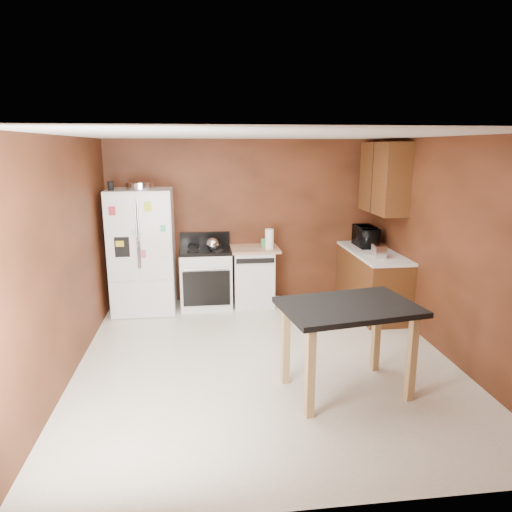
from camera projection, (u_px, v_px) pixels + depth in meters
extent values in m
plane|color=white|center=(265.00, 359.00, 5.25)|extent=(4.50, 4.50, 0.00)
plane|color=white|center=(267.00, 135.00, 4.67)|extent=(4.50, 4.50, 0.00)
plane|color=brown|center=(246.00, 221.00, 7.13)|extent=(4.20, 0.00, 4.20)
plane|color=brown|center=(318.00, 337.00, 2.79)|extent=(4.20, 0.00, 4.20)
plane|color=brown|center=(65.00, 259.00, 4.71)|extent=(0.00, 4.50, 4.50)
plane|color=brown|center=(448.00, 249.00, 5.20)|extent=(0.00, 4.50, 4.50)
cylinder|color=silver|center=(140.00, 186.00, 6.44)|extent=(0.39, 0.39, 0.10)
cylinder|color=black|center=(111.00, 186.00, 6.27)|extent=(0.08, 0.08, 0.12)
sphere|color=silver|center=(212.00, 244.00, 6.68)|extent=(0.19, 0.19, 0.19)
cylinder|color=white|center=(269.00, 239.00, 6.81)|extent=(0.17, 0.17, 0.30)
cylinder|color=#46B660|center=(264.00, 243.00, 7.01)|extent=(0.13, 0.13, 0.12)
cube|color=silver|center=(379.00, 251.00, 6.27)|extent=(0.16, 0.25, 0.17)
imported|color=black|center=(366.00, 237.00, 6.96)|extent=(0.34, 0.51, 0.28)
cube|color=white|center=(143.00, 251.00, 6.67)|extent=(0.90, 0.75, 1.80)
cube|color=white|center=(121.00, 238.00, 6.20)|extent=(0.43, 0.02, 1.20)
cube|color=white|center=(155.00, 237.00, 6.25)|extent=(0.43, 0.02, 1.20)
cube|color=white|center=(142.00, 300.00, 6.44)|extent=(0.88, 0.02, 0.54)
cube|color=black|center=(122.00, 247.00, 6.23)|extent=(0.20, 0.01, 0.28)
cylinder|color=silver|center=(137.00, 236.00, 6.20)|extent=(0.02, 0.02, 0.90)
cylinder|color=silver|center=(139.00, 236.00, 6.20)|extent=(0.02, 0.02, 0.90)
cube|color=#BA2B34|center=(112.00, 211.00, 6.08)|extent=(0.09, 0.00, 0.12)
cube|color=#E7FB35|center=(148.00, 207.00, 6.13)|extent=(0.10, 0.00, 0.13)
cube|color=#47C88E|center=(163.00, 228.00, 6.22)|extent=(0.07, 0.00, 0.09)
cube|color=gold|center=(120.00, 244.00, 6.19)|extent=(0.11, 0.00, 0.08)
cube|color=#C45775|center=(143.00, 254.00, 6.26)|extent=(0.08, 0.00, 0.11)
cube|color=white|center=(162.00, 264.00, 6.33)|extent=(0.09, 0.00, 0.10)
cube|color=#95E0CD|center=(134.00, 233.00, 6.18)|extent=(0.07, 0.00, 0.07)
cube|color=white|center=(206.00, 279.00, 6.93)|extent=(0.76, 0.65, 0.85)
cube|color=black|center=(205.00, 250.00, 6.83)|extent=(0.76, 0.65, 0.05)
cube|color=black|center=(205.00, 238.00, 7.08)|extent=(0.76, 0.06, 0.20)
cube|color=black|center=(207.00, 288.00, 6.62)|extent=(0.68, 0.02, 0.52)
cylinder|color=silver|center=(206.00, 269.00, 6.54)|extent=(0.62, 0.02, 0.02)
cylinder|color=black|center=(193.00, 246.00, 6.95)|extent=(0.17, 0.17, 0.02)
cylinder|color=black|center=(217.00, 246.00, 7.00)|extent=(0.17, 0.17, 0.02)
cylinder|color=black|center=(193.00, 251.00, 6.65)|extent=(0.17, 0.17, 0.02)
cylinder|color=black|center=(218.00, 250.00, 6.69)|extent=(0.17, 0.17, 0.02)
cube|color=white|center=(253.00, 277.00, 7.04)|extent=(0.60, 0.60, 0.85)
cube|color=black|center=(255.00, 261.00, 6.66)|extent=(0.56, 0.02, 0.07)
cube|color=tan|center=(253.00, 249.00, 6.94)|extent=(0.78, 0.62, 0.04)
cube|color=#5F2F1A|center=(372.00, 282.00, 6.76)|extent=(0.60, 1.55, 0.86)
cube|color=white|center=(374.00, 253.00, 6.65)|extent=(0.63, 1.58, 0.04)
cube|color=#5F2F1A|center=(384.00, 178.00, 6.52)|extent=(0.35, 1.05, 1.00)
cube|color=black|center=(372.00, 178.00, 6.49)|extent=(0.01, 0.01, 1.00)
cube|color=black|center=(349.00, 307.00, 4.38)|extent=(1.39, 1.04, 0.05)
cube|color=tan|center=(286.00, 341.00, 4.63)|extent=(0.09, 0.09, 0.91)
cube|color=tan|center=(376.00, 330.00, 4.92)|extent=(0.09, 0.09, 0.91)
cube|color=tan|center=(310.00, 370.00, 4.04)|extent=(0.09, 0.09, 0.91)
cube|color=tan|center=(412.00, 356.00, 4.32)|extent=(0.09, 0.09, 0.91)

